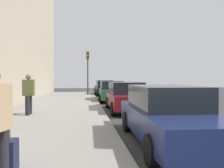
{
  "coord_description": "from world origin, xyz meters",
  "views": [
    {
      "loc": [
        12.68,
        -1.94,
        1.71
      ],
      "look_at": [
        -1.61,
        -0.22,
        1.36
      ],
      "focal_mm": 36.68,
      "sensor_mm": 36.0,
      "label": 1
    }
  ],
  "objects_px": {
    "pedestrian_olive_coat": "(29,93)",
    "traffic_light_pole": "(88,66)",
    "parked_car_navy": "(167,114)",
    "parked_car_black": "(105,88)",
    "parked_car_maroon": "(126,97)",
    "parked_car_green": "(112,91)",
    "rolling_suitcase": "(10,155)"
  },
  "relations": [
    {
      "from": "parked_car_navy",
      "to": "parked_car_green",
      "type": "bearing_deg",
      "value": -179.2
    },
    {
      "from": "parked_car_maroon",
      "to": "pedestrian_olive_coat",
      "type": "relative_size",
      "value": 2.53
    },
    {
      "from": "parked_car_green",
      "to": "parked_car_maroon",
      "type": "xyz_separation_m",
      "value": [
        5.14,
        0.15,
        0.0
      ]
    },
    {
      "from": "parked_car_navy",
      "to": "traffic_light_pole",
      "type": "distance_m",
      "value": 16.52
    },
    {
      "from": "parked_car_black",
      "to": "parked_car_maroon",
      "type": "distance_m",
      "value": 11.73
    },
    {
      "from": "parked_car_green",
      "to": "rolling_suitcase",
      "type": "distance_m",
      "value": 13.32
    },
    {
      "from": "parked_car_navy",
      "to": "rolling_suitcase",
      "type": "bearing_deg",
      "value": -62.02
    },
    {
      "from": "parked_car_maroon",
      "to": "traffic_light_pole",
      "type": "bearing_deg",
      "value": -169.85
    },
    {
      "from": "parked_car_navy",
      "to": "traffic_light_pole",
      "type": "bearing_deg",
      "value": -173.49
    },
    {
      "from": "parked_car_black",
      "to": "pedestrian_olive_coat",
      "type": "bearing_deg",
      "value": -18.51
    },
    {
      "from": "traffic_light_pole",
      "to": "rolling_suitcase",
      "type": "bearing_deg",
      "value": -4.98
    },
    {
      "from": "parked_car_green",
      "to": "pedestrian_olive_coat",
      "type": "height_order",
      "value": "pedestrian_olive_coat"
    },
    {
      "from": "parked_car_maroon",
      "to": "traffic_light_pole",
      "type": "distance_m",
      "value": 10.71
    },
    {
      "from": "parked_car_black",
      "to": "rolling_suitcase",
      "type": "height_order",
      "value": "parked_car_black"
    },
    {
      "from": "parked_car_black",
      "to": "rolling_suitcase",
      "type": "relative_size",
      "value": 5.02
    },
    {
      "from": "parked_car_navy",
      "to": "parked_car_maroon",
      "type": "bearing_deg",
      "value": -179.93
    },
    {
      "from": "parked_car_black",
      "to": "parked_car_maroon",
      "type": "xyz_separation_m",
      "value": [
        11.73,
        0.11,
        -0.0
      ]
    },
    {
      "from": "parked_car_green",
      "to": "pedestrian_olive_coat",
      "type": "bearing_deg",
      "value": -33.33
    },
    {
      "from": "parked_car_maroon",
      "to": "traffic_light_pole",
      "type": "relative_size",
      "value": 1.07
    },
    {
      "from": "parked_car_maroon",
      "to": "parked_car_navy",
      "type": "relative_size",
      "value": 0.91
    },
    {
      "from": "pedestrian_olive_coat",
      "to": "parked_car_black",
      "type": "bearing_deg",
      "value": 161.49
    },
    {
      "from": "parked_car_navy",
      "to": "traffic_light_pole",
      "type": "height_order",
      "value": "traffic_light_pole"
    },
    {
      "from": "traffic_light_pole",
      "to": "parked_car_navy",
      "type": "bearing_deg",
      "value": 6.51
    },
    {
      "from": "parked_car_maroon",
      "to": "rolling_suitcase",
      "type": "xyz_separation_m",
      "value": [
        7.77,
        -3.42,
        -0.34
      ]
    },
    {
      "from": "parked_car_navy",
      "to": "rolling_suitcase",
      "type": "relative_size",
      "value": 5.43
    },
    {
      "from": "pedestrian_olive_coat",
      "to": "traffic_light_pole",
      "type": "relative_size",
      "value": 0.42
    },
    {
      "from": "pedestrian_olive_coat",
      "to": "parked_car_maroon",
      "type": "bearing_deg",
      "value": 109.05
    },
    {
      "from": "parked_car_black",
      "to": "rolling_suitcase",
      "type": "xyz_separation_m",
      "value": [
        19.5,
        -3.32,
        -0.34
      ]
    },
    {
      "from": "parked_car_green",
      "to": "pedestrian_olive_coat",
      "type": "relative_size",
      "value": 2.42
    },
    {
      "from": "parked_car_black",
      "to": "traffic_light_pole",
      "type": "xyz_separation_m",
      "value": [
        1.41,
        -1.74,
        2.19
      ]
    },
    {
      "from": "parked_car_navy",
      "to": "rolling_suitcase",
      "type": "xyz_separation_m",
      "value": [
        1.82,
        -3.43,
        -0.34
      ]
    },
    {
      "from": "traffic_light_pole",
      "to": "parked_car_maroon",
      "type": "bearing_deg",
      "value": 10.15
    }
  ]
}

